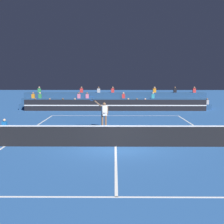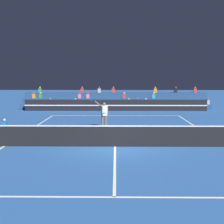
# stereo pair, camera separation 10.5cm
# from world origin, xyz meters

# --- Properties ---
(ground_plane) EXTENTS (120.00, 120.00, 0.00)m
(ground_plane) POSITION_xyz_m (0.00, 0.00, 0.00)
(ground_plane) COLOR #285699
(court_lines) EXTENTS (11.10, 23.90, 0.01)m
(court_lines) POSITION_xyz_m (0.00, 0.00, 0.00)
(court_lines) COLOR white
(court_lines) RESTS_ON ground
(tennis_net) EXTENTS (12.00, 0.10, 1.10)m
(tennis_net) POSITION_xyz_m (0.00, 0.00, 0.54)
(tennis_net) COLOR black
(tennis_net) RESTS_ON ground
(sponsor_banner_wall) EXTENTS (18.00, 0.26, 1.10)m
(sponsor_banner_wall) POSITION_xyz_m (0.00, 15.64, 0.55)
(sponsor_banner_wall) COLOR black
(sponsor_banner_wall) RESTS_ON ground
(bleacher_stand) EXTENTS (19.65, 2.85, 2.28)m
(bleacher_stand) POSITION_xyz_m (-0.01, 18.17, 0.65)
(bleacher_stand) COLOR navy
(bleacher_stand) RESTS_ON ground
(ball_kid_courtside) EXTENTS (0.30, 0.36, 0.84)m
(ball_kid_courtside) POSITION_xyz_m (-6.83, 3.84, 0.33)
(ball_kid_courtside) COLOR black
(ball_kid_courtside) RESTS_ON ground
(tennis_player) EXTENTS (1.26, 0.70, 2.23)m
(tennis_player) POSITION_xyz_m (-0.77, 5.47, 0.98)
(tennis_player) COLOR brown
(tennis_player) RESTS_ON ground
(tennis_ball) EXTENTS (0.07, 0.07, 0.07)m
(tennis_ball) POSITION_xyz_m (1.31, 1.52, 0.03)
(tennis_ball) COLOR #C6DB33
(tennis_ball) RESTS_ON ground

